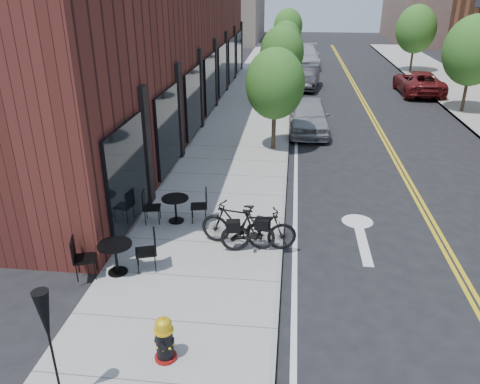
{
  "coord_description": "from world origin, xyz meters",
  "views": [
    {
      "loc": [
        0.08,
        -8.42,
        5.95
      ],
      "look_at": [
        -1.18,
        2.66,
        1.0
      ],
      "focal_mm": 35.0,
      "sensor_mm": 36.0,
      "label": 1
    }
  ],
  "objects_px": {
    "parked_car_b": "(306,78)",
    "parked_car_far": "(418,83)",
    "bistro_set_b": "(116,254)",
    "parked_car_a": "(309,116)",
    "fire_hydrant": "(164,339)",
    "bistro_set_c": "(175,206)",
    "bicycle_left": "(238,225)",
    "patio_umbrella": "(47,326)",
    "bicycle_right": "(259,230)",
    "parked_car_c": "(305,56)"
  },
  "relations": [
    {
      "from": "bistro_set_c",
      "to": "parked_car_b",
      "type": "bearing_deg",
      "value": 68.21
    },
    {
      "from": "bistro_set_c",
      "to": "patio_umbrella",
      "type": "distance_m",
      "value": 6.14
    },
    {
      "from": "bicycle_right",
      "to": "parked_car_c",
      "type": "bearing_deg",
      "value": -13.02
    },
    {
      "from": "bicycle_left",
      "to": "bistro_set_b",
      "type": "xyz_separation_m",
      "value": [
        -2.5,
        -1.48,
        -0.09
      ]
    },
    {
      "from": "bistro_set_b",
      "to": "parked_car_far",
      "type": "height_order",
      "value": "parked_car_far"
    },
    {
      "from": "bicycle_right",
      "to": "parked_car_b",
      "type": "bearing_deg",
      "value": -14.17
    },
    {
      "from": "bistro_set_c",
      "to": "parked_car_b",
      "type": "xyz_separation_m",
      "value": [
        3.72,
        18.77,
        0.1
      ]
    },
    {
      "from": "parked_car_c",
      "to": "bicycle_right",
      "type": "bearing_deg",
      "value": -92.23
    },
    {
      "from": "fire_hydrant",
      "to": "parked_car_far",
      "type": "bearing_deg",
      "value": 64.76
    },
    {
      "from": "fire_hydrant",
      "to": "bistro_set_c",
      "type": "height_order",
      "value": "bistro_set_c"
    },
    {
      "from": "bicycle_right",
      "to": "parked_car_a",
      "type": "bearing_deg",
      "value": -17.63
    },
    {
      "from": "parked_car_b",
      "to": "bistro_set_c",
      "type": "bearing_deg",
      "value": -95.15
    },
    {
      "from": "parked_car_a",
      "to": "patio_umbrella",
      "type": "bearing_deg",
      "value": -105.34
    },
    {
      "from": "parked_car_b",
      "to": "parked_car_far",
      "type": "distance_m",
      "value": 6.63
    },
    {
      "from": "bistro_set_c",
      "to": "parked_car_far",
      "type": "xyz_separation_m",
      "value": [
        10.29,
        17.89,
        0.11
      ]
    },
    {
      "from": "patio_umbrella",
      "to": "parked_car_a",
      "type": "distance_m",
      "value": 15.82
    },
    {
      "from": "fire_hydrant",
      "to": "bicycle_left",
      "type": "height_order",
      "value": "bicycle_left"
    },
    {
      "from": "parked_car_a",
      "to": "parked_car_c",
      "type": "distance_m",
      "value": 18.02
    },
    {
      "from": "parked_car_a",
      "to": "parked_car_far",
      "type": "xyz_separation_m",
      "value": [
        6.6,
        8.65,
        -0.05
      ]
    },
    {
      "from": "bistro_set_b",
      "to": "parked_car_a",
      "type": "xyz_separation_m",
      "value": [
        4.4,
        11.79,
        0.14
      ]
    },
    {
      "from": "parked_car_a",
      "to": "parked_car_b",
      "type": "distance_m",
      "value": 9.54
    },
    {
      "from": "parked_car_c",
      "to": "parked_car_far",
      "type": "xyz_separation_m",
      "value": [
        6.54,
        -9.37,
        -0.13
      ]
    },
    {
      "from": "fire_hydrant",
      "to": "parked_car_c",
      "type": "xyz_separation_m",
      "value": [
        2.73,
        32.23,
        0.28
      ]
    },
    {
      "from": "bistro_set_b",
      "to": "parked_car_far",
      "type": "relative_size",
      "value": 0.36
    },
    {
      "from": "fire_hydrant",
      "to": "parked_car_c",
      "type": "distance_m",
      "value": 32.35
    },
    {
      "from": "bicycle_right",
      "to": "bistro_set_b",
      "type": "distance_m",
      "value": 3.29
    },
    {
      "from": "parked_car_b",
      "to": "parked_car_far",
      "type": "xyz_separation_m",
      "value": [
        6.57,
        -0.89,
        0.01
      ]
    },
    {
      "from": "bistro_set_b",
      "to": "parked_car_b",
      "type": "distance_m",
      "value": 21.78
    },
    {
      "from": "fire_hydrant",
      "to": "patio_umbrella",
      "type": "relative_size",
      "value": 0.43
    },
    {
      "from": "fire_hydrant",
      "to": "bicycle_left",
      "type": "xyz_separation_m",
      "value": [
        0.78,
        3.9,
        0.15
      ]
    },
    {
      "from": "bistro_set_c",
      "to": "parked_car_c",
      "type": "distance_m",
      "value": 27.52
    },
    {
      "from": "bicycle_right",
      "to": "patio_umbrella",
      "type": "bearing_deg",
      "value": 141.15
    },
    {
      "from": "bicycle_left",
      "to": "parked_car_b",
      "type": "relative_size",
      "value": 0.46
    },
    {
      "from": "bicycle_right",
      "to": "parked_car_a",
      "type": "relative_size",
      "value": 0.42
    },
    {
      "from": "bicycle_right",
      "to": "parked_car_a",
      "type": "xyz_separation_m",
      "value": [
        1.38,
        10.49,
        0.06
      ]
    },
    {
      "from": "bistro_set_b",
      "to": "parked_car_c",
      "type": "distance_m",
      "value": 30.15
    },
    {
      "from": "parked_car_far",
      "to": "parked_car_c",
      "type": "bearing_deg",
      "value": -55.38
    },
    {
      "from": "parked_car_c",
      "to": "fire_hydrant",
      "type": "bearing_deg",
      "value": -94.19
    },
    {
      "from": "parked_car_b",
      "to": "parked_car_far",
      "type": "bearing_deg",
      "value": -1.6
    },
    {
      "from": "parked_car_c",
      "to": "parked_car_far",
      "type": "distance_m",
      "value": 11.43
    },
    {
      "from": "fire_hydrant",
      "to": "patio_umbrella",
      "type": "bearing_deg",
      "value": -144.36
    },
    {
      "from": "bicycle_right",
      "to": "parked_car_far",
      "type": "relative_size",
      "value": 0.37
    },
    {
      "from": "parked_car_c",
      "to": "parked_car_a",
      "type": "bearing_deg",
      "value": -89.53
    },
    {
      "from": "patio_umbrella",
      "to": "fire_hydrant",
      "type": "bearing_deg",
      "value": 38.81
    },
    {
      "from": "parked_car_c",
      "to": "parked_car_b",
      "type": "bearing_deg",
      "value": -89.52
    },
    {
      "from": "bistro_set_b",
      "to": "parked_car_b",
      "type": "height_order",
      "value": "parked_car_b"
    },
    {
      "from": "bicycle_left",
      "to": "bicycle_right",
      "type": "bearing_deg",
      "value": 83.7
    },
    {
      "from": "bistro_set_c",
      "to": "parked_car_a",
      "type": "height_order",
      "value": "parked_car_a"
    },
    {
      "from": "fire_hydrant",
      "to": "bicycle_left",
      "type": "bearing_deg",
      "value": 75.58
    },
    {
      "from": "bicycle_left",
      "to": "patio_umbrella",
      "type": "xyz_separation_m",
      "value": [
        -2.11,
        -4.97,
        0.9
      ]
    }
  ]
}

